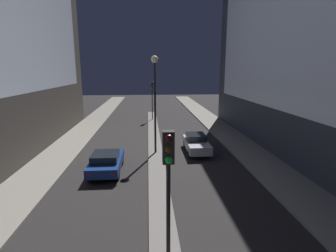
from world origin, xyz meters
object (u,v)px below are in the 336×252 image
at_px(traffic_light_near, 168,178).
at_px(car_right_lane, 196,143).
at_px(traffic_light_mid, 152,92).
at_px(car_left_lane, 106,162).
at_px(street_lamp, 155,85).

relative_size(traffic_light_near, car_right_lane, 1.18).
bearing_deg(car_right_lane, traffic_light_mid, 103.40).
height_order(traffic_light_near, car_right_lane, traffic_light_near).
bearing_deg(car_left_lane, car_right_lane, 29.48).
bearing_deg(street_lamp, traffic_light_mid, 90.00).
distance_m(traffic_light_mid, car_left_lane, 18.26).
bearing_deg(car_left_lane, street_lamp, 47.30).
xyz_separation_m(traffic_light_mid, car_right_lane, (3.32, -13.94, -2.95)).
distance_m(traffic_light_near, car_right_lane, 14.22).
bearing_deg(traffic_light_near, street_lamp, 90.00).
bearing_deg(street_lamp, car_left_lane, -132.70).
bearing_deg(traffic_light_near, car_right_lane, 76.18).
relative_size(traffic_light_mid, car_left_lane, 1.16).
distance_m(traffic_light_near, street_lamp, 13.46).
bearing_deg(traffic_light_near, car_left_lane, 108.82).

